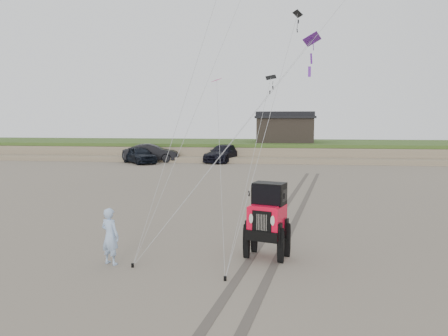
% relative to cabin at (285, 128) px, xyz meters
% --- Properties ---
extents(ground, '(160.00, 160.00, 0.00)m').
position_rel_cabin_xyz_m(ground, '(-2.00, -37.00, -3.24)').
color(ground, '#6B6054').
rests_on(ground, ground).
extents(dune_ridge, '(160.00, 14.25, 1.73)m').
position_rel_cabin_xyz_m(dune_ridge, '(-2.00, 0.50, -2.42)').
color(dune_ridge, '#7A6B54').
rests_on(dune_ridge, ground).
extents(cabin, '(6.40, 5.40, 3.35)m').
position_rel_cabin_xyz_m(cabin, '(0.00, 0.00, 0.00)').
color(cabin, black).
rests_on(cabin, dune_ridge).
extents(truck_a, '(4.69, 4.84, 1.64)m').
position_rel_cabin_xyz_m(truck_a, '(-13.97, -8.15, -2.42)').
color(truck_a, black).
rests_on(truck_a, ground).
extents(truck_b, '(5.64, 2.83, 1.78)m').
position_rel_cabin_xyz_m(truck_b, '(-13.20, -6.76, -2.35)').
color(truck_b, black).
rests_on(truck_b, ground).
extents(truck_c, '(3.93, 6.25, 1.69)m').
position_rel_cabin_xyz_m(truck_c, '(-6.08, -5.67, -2.39)').
color(truck_c, black).
rests_on(truck_c, ground).
extents(jeep, '(3.54, 5.40, 1.86)m').
position_rel_cabin_xyz_m(jeep, '(-0.85, -35.52, -2.31)').
color(jeep, red).
rests_on(jeep, ground).
extents(man, '(0.72, 0.61, 1.69)m').
position_rel_cabin_xyz_m(man, '(-5.40, -36.72, -2.39)').
color(man, '#9AC0EE').
rests_on(man, ground).
extents(kite_flock, '(7.05, 9.49, 8.29)m').
position_rel_cabin_xyz_m(kite_flock, '(0.07, -28.10, 6.07)').
color(kite_flock, '#D21A71').
rests_on(kite_flock, ground).
extents(stake_main, '(0.08, 0.08, 0.12)m').
position_rel_cabin_xyz_m(stake_main, '(-4.67, -36.91, -3.18)').
color(stake_main, black).
rests_on(stake_main, ground).
extents(stake_aux, '(0.08, 0.08, 0.12)m').
position_rel_cabin_xyz_m(stake_aux, '(-1.89, -37.61, -3.18)').
color(stake_aux, black).
rests_on(stake_aux, ground).
extents(tire_tracks, '(5.22, 29.74, 0.01)m').
position_rel_cabin_xyz_m(tire_tracks, '(0.00, -29.00, -3.23)').
color(tire_tracks, '#4C443D').
rests_on(tire_tracks, ground).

